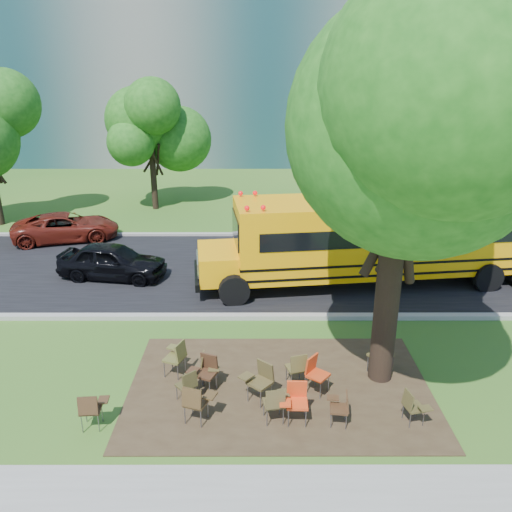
{
  "coord_description": "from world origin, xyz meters",
  "views": [
    {
      "loc": [
        0.44,
        -10.42,
        6.94
      ],
      "look_at": [
        0.46,
        3.78,
        1.73
      ],
      "focal_mm": 35.0,
      "sensor_mm": 36.0,
      "label": 1
    }
  ],
  "objects_px": {
    "chair_6": "(341,405)",
    "chair_10": "(207,365)",
    "school_bus": "(392,235)",
    "chair_2": "(188,383)",
    "chair_3": "(260,378)",
    "chair_13": "(383,353)",
    "bg_car_red": "(66,227)",
    "chair_12": "(316,372)",
    "chair_8": "(177,355)",
    "chair_1": "(196,400)",
    "chair_7": "(413,405)",
    "chair_9": "(206,369)",
    "black_car": "(113,261)",
    "chair_4": "(275,401)",
    "main_tree": "(404,131)",
    "chair_0": "(91,407)",
    "chair_5": "(296,398)",
    "chair_11": "(298,366)"
  },
  "relations": [
    {
      "from": "chair_7",
      "to": "chair_10",
      "type": "bearing_deg",
      "value": -121.0
    },
    {
      "from": "bg_car_red",
      "to": "chair_13",
      "type": "bearing_deg",
      "value": -148.29
    },
    {
      "from": "chair_6",
      "to": "chair_4",
      "type": "bearing_deg",
      "value": 95.18
    },
    {
      "from": "school_bus",
      "to": "chair_10",
      "type": "bearing_deg",
      "value": -140.43
    },
    {
      "from": "chair_4",
      "to": "chair_9",
      "type": "bearing_deg",
      "value": 132.79
    },
    {
      "from": "chair_2",
      "to": "chair_9",
      "type": "xyz_separation_m",
      "value": [
        0.35,
        0.44,
        0.07
      ]
    },
    {
      "from": "chair_9",
      "to": "chair_10",
      "type": "bearing_deg",
      "value": -69.33
    },
    {
      "from": "chair_5",
      "to": "chair_10",
      "type": "relative_size",
      "value": 1.16
    },
    {
      "from": "chair_9",
      "to": "chair_12",
      "type": "distance_m",
      "value": 2.51
    },
    {
      "from": "chair_0",
      "to": "chair_6",
      "type": "bearing_deg",
      "value": -2.84
    },
    {
      "from": "school_bus",
      "to": "chair_8",
      "type": "bearing_deg",
      "value": -145.5
    },
    {
      "from": "main_tree",
      "to": "chair_4",
      "type": "relative_size",
      "value": 10.66
    },
    {
      "from": "chair_1",
      "to": "chair_13",
      "type": "height_order",
      "value": "chair_13"
    },
    {
      "from": "school_bus",
      "to": "chair_3",
      "type": "xyz_separation_m",
      "value": [
        -4.57,
        -6.84,
        -1.13
      ]
    },
    {
      "from": "chair_12",
      "to": "black_car",
      "type": "xyz_separation_m",
      "value": [
        -6.47,
        6.9,
        0.08
      ]
    },
    {
      "from": "chair_8",
      "to": "bg_car_red",
      "type": "xyz_separation_m",
      "value": [
        -6.39,
        10.49,
        0.03
      ]
    },
    {
      "from": "chair_8",
      "to": "chair_1",
      "type": "bearing_deg",
      "value": -138.43
    },
    {
      "from": "main_tree",
      "to": "chair_11",
      "type": "relative_size",
      "value": 10.73
    },
    {
      "from": "chair_7",
      "to": "chair_1",
      "type": "bearing_deg",
      "value": -102.87
    },
    {
      "from": "chair_3",
      "to": "chair_13",
      "type": "relative_size",
      "value": 0.98
    },
    {
      "from": "chair_10",
      "to": "chair_13",
      "type": "height_order",
      "value": "chair_13"
    },
    {
      "from": "chair_0",
      "to": "chair_8",
      "type": "xyz_separation_m",
      "value": [
        1.47,
        1.93,
        0.05
      ]
    },
    {
      "from": "chair_8",
      "to": "chair_5",
      "type": "bearing_deg",
      "value": -100.65
    },
    {
      "from": "main_tree",
      "to": "chair_2",
      "type": "distance_m",
      "value": 7.06
    },
    {
      "from": "chair_7",
      "to": "chair_0",
      "type": "bearing_deg",
      "value": -101.32
    },
    {
      "from": "school_bus",
      "to": "chair_10",
      "type": "height_order",
      "value": "school_bus"
    },
    {
      "from": "chair_3",
      "to": "black_car",
      "type": "bearing_deg",
      "value": -12.73
    },
    {
      "from": "school_bus",
      "to": "chair_12",
      "type": "relative_size",
      "value": 13.52
    },
    {
      "from": "chair_1",
      "to": "chair_7",
      "type": "relative_size",
      "value": 1.18
    },
    {
      "from": "school_bus",
      "to": "chair_2",
      "type": "xyz_separation_m",
      "value": [
        -6.18,
        -6.89,
        -1.23
      ]
    },
    {
      "from": "chair_8",
      "to": "chair_9",
      "type": "bearing_deg",
      "value": -107.07
    },
    {
      "from": "chair_3",
      "to": "chair_11",
      "type": "height_order",
      "value": "chair_3"
    },
    {
      "from": "chair_2",
      "to": "bg_car_red",
      "type": "height_order",
      "value": "bg_car_red"
    },
    {
      "from": "chair_5",
      "to": "chair_7",
      "type": "distance_m",
      "value": 2.43
    },
    {
      "from": "chair_1",
      "to": "chair_3",
      "type": "distance_m",
      "value": 1.56
    },
    {
      "from": "chair_5",
      "to": "chair_8",
      "type": "distance_m",
      "value": 3.22
    },
    {
      "from": "chair_3",
      "to": "chair_6",
      "type": "bearing_deg",
      "value": -165.22
    },
    {
      "from": "chair_8",
      "to": "chair_9",
      "type": "relative_size",
      "value": 1.03
    },
    {
      "from": "main_tree",
      "to": "chair_7",
      "type": "relative_size",
      "value": 11.99
    },
    {
      "from": "chair_2",
      "to": "chair_3",
      "type": "bearing_deg",
      "value": -39.17
    },
    {
      "from": "chair_6",
      "to": "chair_10",
      "type": "xyz_separation_m",
      "value": [
        -2.92,
        1.48,
        0.01
      ]
    },
    {
      "from": "chair_11",
      "to": "black_car",
      "type": "bearing_deg",
      "value": 115.54
    },
    {
      "from": "chair_0",
      "to": "chair_13",
      "type": "bearing_deg",
      "value": 12.83
    },
    {
      "from": "chair_5",
      "to": "chair_7",
      "type": "bearing_deg",
      "value": 178.81
    },
    {
      "from": "chair_7",
      "to": "chair_8",
      "type": "distance_m",
      "value": 5.47
    },
    {
      "from": "main_tree",
      "to": "black_car",
      "type": "height_order",
      "value": "main_tree"
    },
    {
      "from": "chair_6",
      "to": "chair_12",
      "type": "xyz_separation_m",
      "value": [
        -0.41,
        1.11,
        0.08
      ]
    },
    {
      "from": "main_tree",
      "to": "chair_7",
      "type": "height_order",
      "value": "main_tree"
    },
    {
      "from": "main_tree",
      "to": "school_bus",
      "type": "distance_m",
      "value": 7.43
    },
    {
      "from": "school_bus",
      "to": "chair_13",
      "type": "height_order",
      "value": "school_bus"
    }
  ]
}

